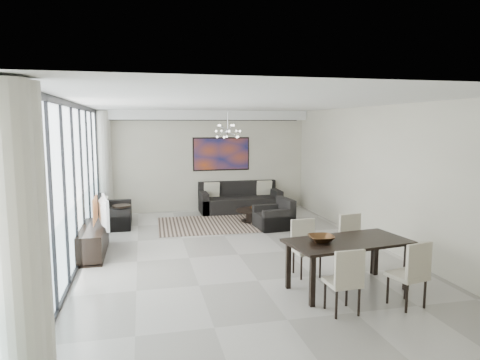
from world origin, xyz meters
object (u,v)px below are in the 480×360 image
object	(u,v)px
sofa_main	(240,201)
television	(100,212)
dining_table	(348,246)
coffee_table	(253,215)
tv_console	(93,240)

from	to	relation	value
sofa_main	television	xyz separation A→B (m)	(-3.56, -3.44, 0.55)
sofa_main	dining_table	size ratio (longest dim) A/B	1.19
sofa_main	television	distance (m)	4.99
sofa_main	dining_table	xyz separation A→B (m)	(0.27, -6.16, 0.40)
sofa_main	television	bearing A→B (deg)	-135.99
sofa_main	dining_table	world-z (taller)	sofa_main
sofa_main	coffee_table	bearing A→B (deg)	-88.11
coffee_table	dining_table	xyz separation A→B (m)	(0.22, -4.78, 0.51)
tv_console	television	size ratio (longest dim) A/B	1.68
coffee_table	tv_console	xyz separation A→B (m)	(-3.77, -2.01, 0.09)
sofa_main	tv_console	world-z (taller)	sofa_main
television	dining_table	bearing A→B (deg)	-134.19
television	sofa_main	bearing A→B (deg)	-54.88
tv_console	dining_table	world-z (taller)	dining_table
coffee_table	dining_table	distance (m)	4.81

